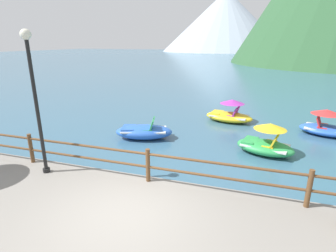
{
  "coord_description": "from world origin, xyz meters",
  "views": [
    {
      "loc": [
        2.51,
        -4.52,
        4.08
      ],
      "look_at": [
        -0.52,
        5.0,
        0.9
      ],
      "focal_mm": 28.35,
      "sensor_mm": 36.0,
      "label": 1
    }
  ],
  "objects_px": {
    "pedal_boat_1": "(266,143)",
    "pedal_boat_4": "(327,126)",
    "pedal_boat_0": "(229,114)",
    "pedal_boat_2": "(144,131)",
    "lamp_post": "(34,91)"
  },
  "relations": [
    {
      "from": "pedal_boat_4",
      "to": "pedal_boat_0",
      "type": "bearing_deg",
      "value": 169.43
    },
    {
      "from": "pedal_boat_2",
      "to": "pedal_boat_4",
      "type": "distance_m",
      "value": 8.32
    },
    {
      "from": "pedal_boat_0",
      "to": "pedal_boat_4",
      "type": "distance_m",
      "value": 4.52
    },
    {
      "from": "lamp_post",
      "to": "pedal_boat_2",
      "type": "height_order",
      "value": "lamp_post"
    },
    {
      "from": "pedal_boat_1",
      "to": "pedal_boat_4",
      "type": "xyz_separation_m",
      "value": [
        2.73,
        3.13,
        -0.01
      ]
    },
    {
      "from": "pedal_boat_2",
      "to": "pedal_boat_1",
      "type": "bearing_deg",
      "value": -1.76
    },
    {
      "from": "pedal_boat_0",
      "to": "pedal_boat_2",
      "type": "xyz_separation_m",
      "value": [
        -3.34,
        -3.8,
        -0.08
      ]
    },
    {
      "from": "pedal_boat_2",
      "to": "pedal_boat_4",
      "type": "height_order",
      "value": "pedal_boat_4"
    },
    {
      "from": "pedal_boat_1",
      "to": "lamp_post",
      "type": "bearing_deg",
      "value": -145.04
    },
    {
      "from": "pedal_boat_1",
      "to": "pedal_boat_4",
      "type": "height_order",
      "value": "pedal_boat_1"
    },
    {
      "from": "lamp_post",
      "to": "pedal_boat_1",
      "type": "height_order",
      "value": "lamp_post"
    },
    {
      "from": "lamp_post",
      "to": "pedal_boat_0",
      "type": "height_order",
      "value": "lamp_post"
    },
    {
      "from": "pedal_boat_0",
      "to": "pedal_boat_2",
      "type": "distance_m",
      "value": 5.06
    },
    {
      "from": "lamp_post",
      "to": "pedal_boat_2",
      "type": "xyz_separation_m",
      "value": [
        1.22,
        4.53,
        -2.5
      ]
    },
    {
      "from": "pedal_boat_1",
      "to": "pedal_boat_4",
      "type": "relative_size",
      "value": 0.93
    }
  ]
}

